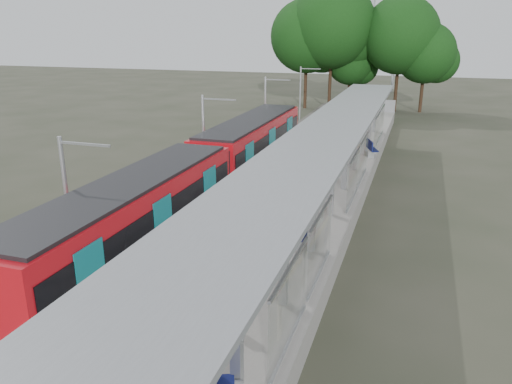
# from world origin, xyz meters

# --- Properties ---
(trackbed) EXTENTS (3.00, 70.00, 0.24)m
(trackbed) POSITION_xyz_m (-4.50, 20.00, 0.12)
(trackbed) COLOR #59544C
(trackbed) RESTS_ON ground
(platform) EXTENTS (6.00, 50.00, 1.00)m
(platform) POSITION_xyz_m (0.00, 20.00, 0.50)
(platform) COLOR gray
(platform) RESTS_ON ground
(tactile_strip) EXTENTS (0.60, 50.00, 0.02)m
(tactile_strip) POSITION_xyz_m (-2.55, 20.00, 1.01)
(tactile_strip) COLOR gold
(tactile_strip) RESTS_ON platform
(end_fence) EXTENTS (6.00, 0.10, 1.20)m
(end_fence) POSITION_xyz_m (0.00, 44.95, 1.60)
(end_fence) COLOR #9EA0A5
(end_fence) RESTS_ON platform
(train) EXTENTS (2.74, 27.60, 3.62)m
(train) POSITION_xyz_m (-4.50, 15.20, 2.05)
(train) COLOR black
(train) RESTS_ON ground
(canopy) EXTENTS (3.27, 38.00, 3.66)m
(canopy) POSITION_xyz_m (1.61, 16.19, 4.20)
(canopy) COLOR #9EA0A5
(canopy) RESTS_ON platform
(tree_cluster) EXTENTS (20.49, 9.87, 14.11)m
(tree_cluster) POSITION_xyz_m (-2.38, 51.86, 8.24)
(tree_cluster) COLOR #382316
(tree_cluster) RESTS_ON ground
(catenary_masts) EXTENTS (2.08, 48.16, 5.40)m
(catenary_masts) POSITION_xyz_m (-6.22, 19.00, 2.91)
(catenary_masts) COLOR #9EA0A5
(catenary_masts) RESTS_ON ground
(bench_mid) EXTENTS (0.56, 1.51, 1.01)m
(bench_mid) POSITION_xyz_m (1.42, 10.42, 1.53)
(bench_mid) COLOR #101651
(bench_mid) RESTS_ON platform
(bench_far) EXTENTS (0.98, 1.60, 1.05)m
(bench_far) POSITION_xyz_m (2.59, 25.73, 1.55)
(bench_far) COLOR #101651
(bench_far) RESTS_ON platform
(info_pillar_near) EXTENTS (0.35, 0.35, 1.57)m
(info_pillar_near) POSITION_xyz_m (0.82, 4.30, 1.68)
(info_pillar_near) COLOR beige
(info_pillar_near) RESTS_ON platform
(info_pillar_far) EXTENTS (0.39, 0.39, 1.72)m
(info_pillar_far) POSITION_xyz_m (1.76, 26.92, 1.74)
(info_pillar_far) COLOR beige
(info_pillar_far) RESTS_ON platform
(litter_bin) EXTENTS (0.55, 0.55, 0.84)m
(litter_bin) POSITION_xyz_m (0.97, 14.14, 1.42)
(litter_bin) COLOR #9EA0A5
(litter_bin) RESTS_ON platform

